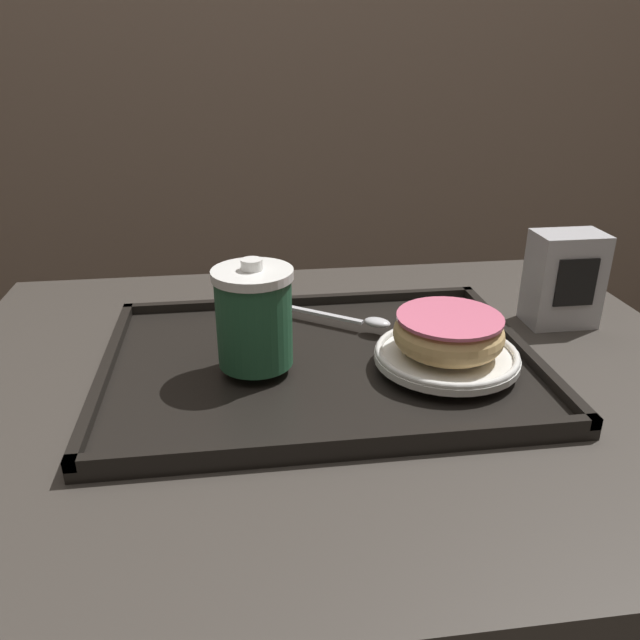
{
  "coord_description": "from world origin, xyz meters",
  "views": [
    {
      "loc": [
        -0.1,
        -0.64,
        1.1
      ],
      "look_at": [
        -0.02,
        0.01,
        0.81
      ],
      "focal_mm": 35.0,
      "sensor_mm": 36.0,
      "label": 1
    }
  ],
  "objects_px": {
    "coffee_cup_front": "(254,317)",
    "napkin_dispenser": "(564,279)",
    "donut_chocolate_glazed": "(448,333)",
    "spoon": "(360,320)"
  },
  "relations": [
    {
      "from": "coffee_cup_front",
      "to": "napkin_dispenser",
      "type": "distance_m",
      "value": 0.43
    },
    {
      "from": "donut_chocolate_glazed",
      "to": "spoon",
      "type": "bearing_deg",
      "value": 123.74
    },
    {
      "from": "coffee_cup_front",
      "to": "spoon",
      "type": "bearing_deg",
      "value": 33.68
    },
    {
      "from": "napkin_dispenser",
      "to": "spoon",
      "type": "bearing_deg",
      "value": -176.71
    },
    {
      "from": "spoon",
      "to": "napkin_dispenser",
      "type": "xyz_separation_m",
      "value": [
        0.28,
        0.02,
        0.04
      ]
    },
    {
      "from": "napkin_dispenser",
      "to": "coffee_cup_front",
      "type": "bearing_deg",
      "value": -165.59
    },
    {
      "from": "napkin_dispenser",
      "to": "donut_chocolate_glazed",
      "type": "bearing_deg",
      "value": -147.2
    },
    {
      "from": "donut_chocolate_glazed",
      "to": "spoon",
      "type": "distance_m",
      "value": 0.14
    },
    {
      "from": "coffee_cup_front",
      "to": "spoon",
      "type": "height_order",
      "value": "coffee_cup_front"
    },
    {
      "from": "donut_chocolate_glazed",
      "to": "napkin_dispenser",
      "type": "bearing_deg",
      "value": 32.8
    }
  ]
}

